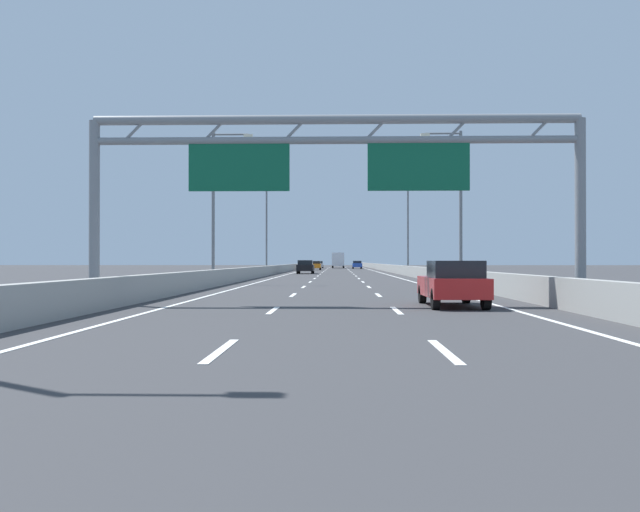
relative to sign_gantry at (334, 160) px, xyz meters
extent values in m
plane|color=#38383A|center=(0.05, 75.47, -4.83)|extent=(260.00, 260.00, 0.00)
cube|color=white|center=(-1.75, -12.03, -4.82)|extent=(0.16, 3.00, 0.01)
cube|color=white|center=(-1.75, -3.03, -4.82)|extent=(0.16, 3.00, 0.01)
cube|color=white|center=(-1.75, 5.97, -4.82)|extent=(0.16, 3.00, 0.01)
cube|color=white|center=(-1.75, 14.97, -4.82)|extent=(0.16, 3.00, 0.01)
cube|color=white|center=(-1.75, 23.97, -4.82)|extent=(0.16, 3.00, 0.01)
cube|color=white|center=(-1.75, 32.97, -4.82)|extent=(0.16, 3.00, 0.01)
cube|color=white|center=(-1.75, 41.97, -4.82)|extent=(0.16, 3.00, 0.01)
cube|color=white|center=(-1.75, 50.97, -4.82)|extent=(0.16, 3.00, 0.01)
cube|color=white|center=(-1.75, 59.97, -4.82)|extent=(0.16, 3.00, 0.01)
cube|color=white|center=(-1.75, 68.97, -4.82)|extent=(0.16, 3.00, 0.01)
cube|color=white|center=(-1.75, 77.97, -4.82)|extent=(0.16, 3.00, 0.01)
cube|color=white|center=(-1.75, 86.97, -4.82)|extent=(0.16, 3.00, 0.01)
cube|color=white|center=(-1.75, 95.97, -4.82)|extent=(0.16, 3.00, 0.01)
cube|color=white|center=(-1.75, 104.97, -4.82)|extent=(0.16, 3.00, 0.01)
cube|color=white|center=(-1.75, 113.97, -4.82)|extent=(0.16, 3.00, 0.01)
cube|color=white|center=(-1.75, 122.97, -4.82)|extent=(0.16, 3.00, 0.01)
cube|color=white|center=(-1.75, 131.97, -4.82)|extent=(0.16, 3.00, 0.01)
cube|color=white|center=(1.85, -12.03, -4.82)|extent=(0.16, 3.00, 0.01)
cube|color=white|center=(1.85, -3.03, -4.82)|extent=(0.16, 3.00, 0.01)
cube|color=white|center=(1.85, 5.97, -4.82)|extent=(0.16, 3.00, 0.01)
cube|color=white|center=(1.85, 14.97, -4.82)|extent=(0.16, 3.00, 0.01)
cube|color=white|center=(1.85, 23.97, -4.82)|extent=(0.16, 3.00, 0.01)
cube|color=white|center=(1.85, 32.97, -4.82)|extent=(0.16, 3.00, 0.01)
cube|color=white|center=(1.85, 41.97, -4.82)|extent=(0.16, 3.00, 0.01)
cube|color=white|center=(1.85, 50.97, -4.82)|extent=(0.16, 3.00, 0.01)
cube|color=white|center=(1.85, 59.97, -4.82)|extent=(0.16, 3.00, 0.01)
cube|color=white|center=(1.85, 68.97, -4.82)|extent=(0.16, 3.00, 0.01)
cube|color=white|center=(1.85, 77.97, -4.82)|extent=(0.16, 3.00, 0.01)
cube|color=white|center=(1.85, 86.97, -4.82)|extent=(0.16, 3.00, 0.01)
cube|color=white|center=(1.85, 95.97, -4.82)|extent=(0.16, 3.00, 0.01)
cube|color=white|center=(1.85, 104.97, -4.82)|extent=(0.16, 3.00, 0.01)
cube|color=white|center=(1.85, 113.97, -4.82)|extent=(0.16, 3.00, 0.01)
cube|color=white|center=(1.85, 122.97, -4.82)|extent=(0.16, 3.00, 0.01)
cube|color=white|center=(1.85, 131.97, -4.82)|extent=(0.16, 3.00, 0.01)
cube|color=white|center=(-5.20, 63.47, -4.82)|extent=(0.16, 176.00, 0.01)
cube|color=white|center=(5.30, 63.47, -4.82)|extent=(0.16, 176.00, 0.01)
cube|color=#9E9E99|center=(-6.85, 85.47, -4.35)|extent=(0.45, 220.00, 0.95)
cube|color=#9E9E99|center=(6.95, 85.47, -4.35)|extent=(0.45, 220.00, 0.95)
cylinder|color=gray|center=(-8.10, 0.00, -1.73)|extent=(0.36, 0.36, 6.20)
cylinder|color=gray|center=(8.20, 0.00, -1.73)|extent=(0.36, 0.36, 6.20)
cylinder|color=gray|center=(0.05, 0.00, 1.37)|extent=(16.31, 0.32, 0.32)
cylinder|color=gray|center=(0.05, 0.00, 0.67)|extent=(16.31, 0.26, 0.26)
cylinder|color=gray|center=(-6.74, 0.00, 1.02)|extent=(0.74, 0.10, 0.74)
cylinder|color=gray|center=(-4.03, 0.00, 1.02)|extent=(0.74, 0.10, 0.74)
cylinder|color=gray|center=(-1.31, 0.00, 1.02)|extent=(0.74, 0.10, 0.74)
cylinder|color=gray|center=(1.41, 0.00, 1.02)|extent=(0.74, 0.10, 0.74)
cylinder|color=gray|center=(4.13, 0.00, 1.02)|extent=(0.74, 0.10, 0.74)
cylinder|color=gray|center=(6.84, 0.00, 1.02)|extent=(0.74, 0.10, 0.74)
cube|color=#0F5B3D|center=(-3.18, 0.00, -0.23)|extent=(3.40, 0.12, 1.60)
cube|color=#0F5B3D|center=(2.84, 0.00, -0.23)|extent=(3.40, 0.12, 1.60)
cylinder|color=slate|center=(-7.65, 19.75, -0.08)|extent=(0.20, 0.20, 9.50)
cylinder|color=slate|center=(-6.55, 19.75, 4.52)|extent=(2.20, 0.12, 0.12)
cube|color=#F2EAC6|center=(-5.45, 19.75, 4.42)|extent=(0.56, 0.28, 0.20)
cylinder|color=slate|center=(7.75, 19.75, -0.08)|extent=(0.20, 0.20, 9.50)
cylinder|color=slate|center=(6.65, 19.75, 4.52)|extent=(2.20, 0.12, 0.12)
cube|color=#F2EAC6|center=(5.55, 19.75, 4.42)|extent=(0.56, 0.28, 0.20)
cylinder|color=slate|center=(-7.65, 51.98, -0.08)|extent=(0.20, 0.20, 9.50)
cylinder|color=slate|center=(-6.55, 51.98, 4.52)|extent=(2.20, 0.12, 0.12)
cube|color=#F2EAC6|center=(-5.45, 51.98, 4.42)|extent=(0.56, 0.28, 0.20)
cylinder|color=slate|center=(7.75, 51.98, -0.08)|extent=(0.20, 0.20, 9.50)
cylinder|color=slate|center=(6.65, 51.98, 4.52)|extent=(2.20, 0.12, 0.12)
cube|color=#F2EAC6|center=(5.55, 51.98, 4.42)|extent=(0.56, 0.28, 0.20)
cube|color=red|center=(3.78, -1.00, -4.20)|extent=(1.71, 4.27, 0.61)
cube|color=black|center=(3.78, -1.64, -3.63)|extent=(1.51, 2.04, 0.53)
cylinder|color=black|center=(3.03, 0.58, -4.51)|extent=(0.22, 0.64, 0.64)
cylinder|color=black|center=(4.52, 0.58, -4.51)|extent=(0.22, 0.64, 0.64)
cylinder|color=black|center=(3.03, -2.59, -4.51)|extent=(0.22, 0.64, 0.64)
cylinder|color=black|center=(4.52, -2.59, -4.51)|extent=(0.22, 0.64, 0.64)
cube|color=#2347AD|center=(3.62, 101.75, -4.17)|extent=(1.71, 4.59, 0.68)
cube|color=black|center=(3.62, 101.81, -3.60)|extent=(1.50, 2.18, 0.44)
cylinder|color=black|center=(2.88, 103.49, -4.51)|extent=(0.22, 0.64, 0.64)
cylinder|color=black|center=(4.37, 103.49, -4.51)|extent=(0.22, 0.64, 0.64)
cylinder|color=black|center=(2.88, 100.00, -4.51)|extent=(0.22, 0.64, 0.64)
cylinder|color=black|center=(4.37, 100.00, -4.51)|extent=(0.22, 0.64, 0.64)
cube|color=black|center=(-3.48, 54.22, -4.17)|extent=(1.83, 4.52, 0.68)
cube|color=black|center=(-3.48, 53.63, -3.57)|extent=(1.61, 1.89, 0.51)
cylinder|color=black|center=(-4.29, 55.93, -4.51)|extent=(0.22, 0.64, 0.64)
cylinder|color=black|center=(-2.68, 55.93, -4.51)|extent=(0.22, 0.64, 0.64)
cylinder|color=black|center=(-4.29, 52.51, -4.51)|extent=(0.22, 0.64, 0.64)
cylinder|color=black|center=(-2.68, 52.51, -4.51)|extent=(0.22, 0.64, 0.64)
cube|color=orange|center=(-3.40, 85.70, -4.17)|extent=(1.75, 4.38, 0.67)
cube|color=black|center=(-3.40, 85.05, -3.62)|extent=(1.54, 1.94, 0.42)
cylinder|color=black|center=(-4.17, 87.34, -4.51)|extent=(0.22, 0.64, 0.64)
cylinder|color=black|center=(-2.64, 87.34, -4.51)|extent=(0.22, 0.64, 0.64)
cylinder|color=black|center=(-4.17, 84.06, -4.51)|extent=(0.22, 0.64, 0.64)
cylinder|color=black|center=(-2.64, 84.06, -4.51)|extent=(0.22, 0.64, 0.64)
cube|color=#A8ADB2|center=(-3.63, 112.39, -4.20)|extent=(1.77, 4.67, 0.61)
cube|color=black|center=(-3.63, 112.45, -3.66)|extent=(1.56, 1.90, 0.46)
cylinder|color=black|center=(-4.40, 114.17, -4.51)|extent=(0.22, 0.64, 0.64)
cylinder|color=black|center=(-2.85, 114.17, -4.51)|extent=(0.22, 0.64, 0.64)
cylinder|color=black|center=(-4.40, 110.61, -4.51)|extent=(0.22, 0.64, 0.64)
cylinder|color=black|center=(-2.85, 110.61, -4.51)|extent=(0.22, 0.64, 0.64)
cube|color=#194799|center=(0.18, 116.07, -3.39)|extent=(2.39, 2.23, 1.91)
cube|color=silver|center=(0.18, 111.99, -3.07)|extent=(2.39, 5.54, 2.55)
cylinder|color=black|center=(-0.88, 116.29, -4.35)|extent=(0.28, 0.96, 0.96)
cylinder|color=black|center=(1.23, 116.29, -4.35)|extent=(0.28, 0.96, 0.96)
cylinder|color=black|center=(-0.88, 110.62, -4.35)|extent=(0.28, 0.96, 0.96)
cylinder|color=black|center=(1.23, 110.62, -4.35)|extent=(0.28, 0.96, 0.96)
camera|label=1|loc=(0.14, -23.13, -3.37)|focal=38.77mm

